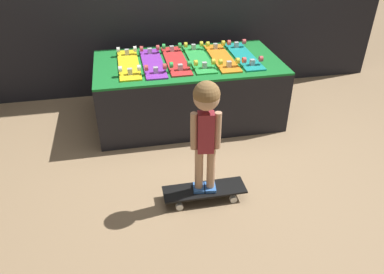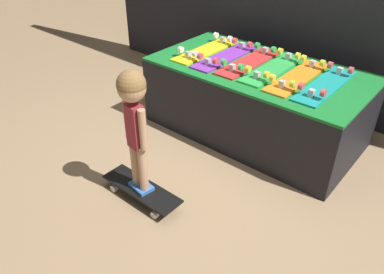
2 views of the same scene
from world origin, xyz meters
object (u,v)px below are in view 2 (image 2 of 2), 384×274
object	(u,v)px
skateboard_green_on_rack	(273,68)
skateboard_teal_on_rack	(326,84)
skateboard_yellow_on_rack	(206,49)
child	(134,111)
skateboard_red_on_rack	(249,61)
skateboard_orange_on_rack	(298,76)
skateboard_purple_on_rack	(226,56)
skateboard_on_floor	(142,190)

from	to	relation	value
skateboard_green_on_rack	skateboard_teal_on_rack	bearing A→B (deg)	-2.37
skateboard_yellow_on_rack	child	bearing A→B (deg)	-70.72
skateboard_red_on_rack	skateboard_orange_on_rack	distance (m)	0.44
skateboard_orange_on_rack	skateboard_teal_on_rack	size ratio (longest dim) A/B	1.00
skateboard_purple_on_rack	child	bearing A→B (deg)	-80.07
skateboard_purple_on_rack	skateboard_teal_on_rack	size ratio (longest dim) A/B	1.00
skateboard_orange_on_rack	skateboard_teal_on_rack	world-z (taller)	same
skateboard_teal_on_rack	child	xyz separation A→B (m)	(-0.66, -1.24, 0.07)
skateboard_purple_on_rack	skateboard_orange_on_rack	distance (m)	0.66
skateboard_orange_on_rack	skateboard_teal_on_rack	xyz separation A→B (m)	(0.22, 0.00, 0.00)
skateboard_yellow_on_rack	child	world-z (taller)	child
skateboard_yellow_on_rack	skateboard_green_on_rack	size ratio (longest dim) A/B	1.00
skateboard_red_on_rack	skateboard_orange_on_rack	size ratio (longest dim) A/B	1.00
skateboard_on_floor	skateboard_yellow_on_rack	bearing A→B (deg)	109.28
skateboard_green_on_rack	skateboard_orange_on_rack	size ratio (longest dim) A/B	1.00
skateboard_yellow_on_rack	skateboard_teal_on_rack	xyz separation A→B (m)	(1.10, -0.00, 0.00)
skateboard_purple_on_rack	skateboard_green_on_rack	bearing A→B (deg)	3.71
skateboard_orange_on_rack	skateboard_on_floor	distance (m)	1.42
skateboard_purple_on_rack	child	xyz separation A→B (m)	(0.21, -1.23, 0.07)
skateboard_purple_on_rack	skateboard_green_on_rack	world-z (taller)	same
skateboard_green_on_rack	child	size ratio (longest dim) A/B	0.87
skateboard_green_on_rack	skateboard_on_floor	bearing A→B (deg)	-100.09
skateboard_green_on_rack	skateboard_teal_on_rack	distance (m)	0.44
skateboard_red_on_rack	skateboard_orange_on_rack	xyz separation A→B (m)	(0.44, -0.02, 0.00)
skateboard_purple_on_rack	skateboard_teal_on_rack	world-z (taller)	same
skateboard_yellow_on_rack	skateboard_purple_on_rack	xyz separation A→B (m)	(0.22, -0.01, 0.00)
skateboard_red_on_rack	skateboard_green_on_rack	xyz separation A→B (m)	(0.22, 0.00, 0.00)
skateboard_red_on_rack	skateboard_orange_on_rack	world-z (taller)	same
skateboard_teal_on_rack	skateboard_on_floor	world-z (taller)	skateboard_teal_on_rack
skateboard_purple_on_rack	skateboard_orange_on_rack	bearing A→B (deg)	0.74
skateboard_green_on_rack	skateboard_on_floor	world-z (taller)	skateboard_green_on_rack
skateboard_on_floor	child	world-z (taller)	child
skateboard_purple_on_rack	child	size ratio (longest dim) A/B	0.87
skateboard_red_on_rack	child	bearing A→B (deg)	-90.20
skateboard_yellow_on_rack	skateboard_orange_on_rack	world-z (taller)	same
skateboard_orange_on_rack	skateboard_teal_on_rack	bearing A→B (deg)	0.47
skateboard_yellow_on_rack	skateboard_red_on_rack	distance (m)	0.44
skateboard_purple_on_rack	skateboard_green_on_rack	distance (m)	0.44
skateboard_green_on_rack	skateboard_orange_on_rack	distance (m)	0.22
skateboard_red_on_rack	skateboard_yellow_on_rack	bearing A→B (deg)	-178.61
skateboard_yellow_on_rack	skateboard_green_on_rack	xyz separation A→B (m)	(0.66, 0.02, 0.00)
skateboard_orange_on_rack	child	bearing A→B (deg)	-109.70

